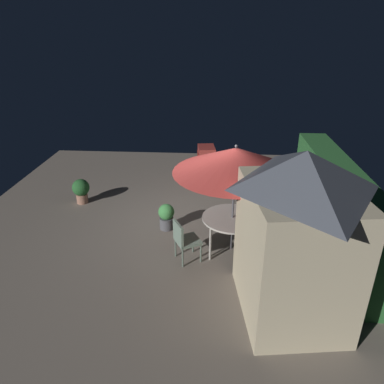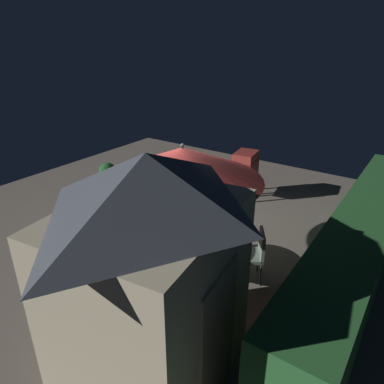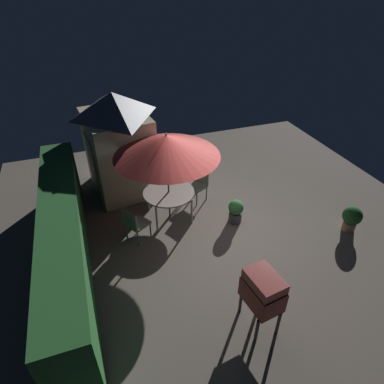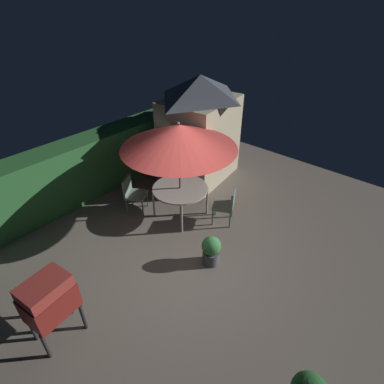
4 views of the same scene
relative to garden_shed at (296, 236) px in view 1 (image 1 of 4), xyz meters
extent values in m
plane|color=#6B6056|center=(-2.73, -1.92, -1.44)|extent=(11.00, 11.00, 0.00)
cube|color=#28602D|center=(-2.73, 1.58, -0.67)|extent=(6.03, 0.76, 1.54)
cube|color=#C6B793|center=(0.00, 0.00, -0.32)|extent=(2.13, 1.79, 2.25)
pyramid|color=#4C515B|center=(0.00, 0.00, 1.10)|extent=(2.26, 1.89, 0.58)
cube|color=gray|center=(-0.10, 0.77, -0.56)|extent=(0.81, 0.13, 1.76)
cylinder|color=#B2ADA3|center=(-1.77, -0.90, -0.69)|extent=(1.28, 1.28, 0.04)
cylinder|color=gray|center=(-2.22, -1.35, -1.08)|extent=(0.05, 0.05, 0.73)
cylinder|color=gray|center=(-1.32, -1.35, -1.08)|extent=(0.05, 0.05, 0.73)
cylinder|color=gray|center=(-2.22, -0.45, -1.08)|extent=(0.05, 0.05, 0.73)
cylinder|color=gray|center=(-1.32, -0.45, -1.08)|extent=(0.05, 0.05, 0.73)
cylinder|color=#4C4C51|center=(-1.77, -0.90, -0.29)|extent=(0.04, 0.04, 2.30)
cone|color=#B73833|center=(-1.77, -0.90, 0.60)|extent=(2.50, 2.50, 0.51)
sphere|color=#4C4C51|center=(-1.77, -0.90, 0.88)|extent=(0.06, 0.06, 0.06)
cube|color=maroon|center=(-5.29, -1.56, -0.67)|extent=(0.76, 0.59, 0.45)
cube|color=maroon|center=(-5.29, -1.56, -0.34)|extent=(0.72, 0.56, 0.20)
cylinder|color=#262628|center=(-5.60, -1.77, -1.17)|extent=(0.06, 0.06, 0.55)
cylinder|color=#262628|center=(-4.98, -1.77, -1.17)|extent=(0.06, 0.06, 0.55)
cylinder|color=#262628|center=(-5.60, -1.35, -1.17)|extent=(0.06, 0.06, 0.55)
cylinder|color=#262628|center=(-4.98, -1.35, -1.17)|extent=(0.06, 0.06, 0.55)
cube|color=slate|center=(-2.33, 0.03, -0.99)|extent=(0.63, 0.63, 0.06)
cube|color=slate|center=(-2.44, 0.21, -0.77)|extent=(0.42, 0.28, 0.45)
cylinder|color=#516155|center=(-2.26, 0.30, -1.22)|extent=(0.04, 0.04, 0.45)
cylinder|color=#516155|center=(-2.60, 0.10, -1.22)|extent=(0.04, 0.04, 0.45)
cylinder|color=#516155|center=(-2.06, -0.04, -1.22)|extent=(0.04, 0.04, 0.45)
cylinder|color=#516155|center=(-2.40, -0.24, -1.22)|extent=(0.04, 0.04, 0.45)
cube|color=slate|center=(-1.31, -1.81, -0.99)|extent=(0.62, 0.62, 0.06)
cube|color=slate|center=(-1.21, -1.99, -0.77)|extent=(0.43, 0.26, 0.45)
cylinder|color=#516155|center=(-1.39, -2.08, -1.22)|extent=(0.04, 0.04, 0.45)
cylinder|color=#516155|center=(-1.04, -1.89, -1.22)|extent=(0.04, 0.04, 0.45)
cylinder|color=#516155|center=(-1.57, -1.72, -1.22)|extent=(0.04, 0.04, 0.45)
cylinder|color=#516155|center=(-1.22, -1.54, -1.22)|extent=(0.04, 0.04, 0.45)
cylinder|color=#936651|center=(-3.77, -4.92, -1.31)|extent=(0.31, 0.31, 0.26)
sphere|color=#235628|center=(-3.77, -4.92, -0.99)|extent=(0.46, 0.46, 0.46)
cylinder|color=#4C4C51|center=(-2.53, -2.41, -1.30)|extent=(0.33, 0.33, 0.28)
sphere|color=#3D8442|center=(-2.53, -2.41, -1.00)|extent=(0.38, 0.38, 0.38)
camera|label=1|loc=(4.93, -1.31, 2.97)|focal=33.66mm
camera|label=2|loc=(2.26, 2.09, 2.36)|focal=32.94mm
camera|label=3|loc=(-8.30, 0.78, 3.94)|focal=30.60mm
camera|label=4|loc=(-6.06, -4.98, 3.16)|focal=28.66mm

